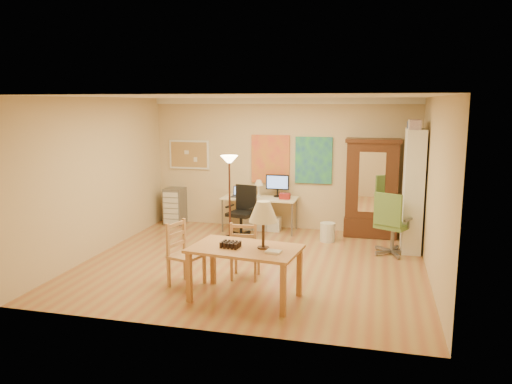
% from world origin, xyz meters
% --- Properties ---
extents(floor, '(5.50, 5.50, 0.00)m').
position_xyz_m(floor, '(0.00, 0.00, 0.00)').
color(floor, '#A05F38').
rests_on(floor, ground).
extents(crown_molding, '(5.50, 0.08, 0.12)m').
position_xyz_m(crown_molding, '(0.00, 2.46, 2.64)').
color(crown_molding, white).
rests_on(crown_molding, floor).
extents(corkboard, '(0.90, 0.04, 0.62)m').
position_xyz_m(corkboard, '(-2.05, 2.47, 1.50)').
color(corkboard, '#AA8950').
rests_on(corkboard, floor).
extents(art_panel_left, '(0.80, 0.04, 1.00)m').
position_xyz_m(art_panel_left, '(-0.25, 2.47, 1.45)').
color(art_panel_left, gold).
rests_on(art_panel_left, floor).
extents(art_panel_right, '(0.75, 0.04, 0.95)m').
position_xyz_m(art_panel_right, '(0.65, 2.47, 1.45)').
color(art_panel_right, '#255E94').
rests_on(art_panel_right, floor).
extents(dining_table, '(1.53, 1.03, 1.35)m').
position_xyz_m(dining_table, '(0.35, -1.46, 0.85)').
color(dining_table, '#9C5B33').
rests_on(dining_table, floor).
extents(ladder_chair_back, '(0.44, 0.43, 0.89)m').
position_xyz_m(ladder_chair_back, '(0.06, -0.70, 0.41)').
color(ladder_chair_back, '#A07949').
rests_on(ladder_chair_back, floor).
extents(ladder_chair_left, '(0.52, 0.53, 0.93)m').
position_xyz_m(ladder_chair_left, '(-0.72, -1.17, 0.44)').
color(ladder_chair_left, '#A07949').
rests_on(ladder_chair_left, floor).
extents(torchiere_lamp, '(0.31, 0.31, 1.70)m').
position_xyz_m(torchiere_lamp, '(-0.60, 0.69, 1.36)').
color(torchiere_lamp, '#3F2119').
rests_on(torchiere_lamp, floor).
extents(computer_desk, '(1.53, 0.67, 1.16)m').
position_xyz_m(computer_desk, '(-0.36, 2.15, 0.42)').
color(computer_desk, beige).
rests_on(computer_desk, floor).
extents(office_chair_black, '(0.62, 0.62, 1.01)m').
position_xyz_m(office_chair_black, '(-0.62, 1.56, 0.27)').
color(office_chair_black, black).
rests_on(office_chair_black, floor).
extents(office_chair_green, '(0.68, 0.68, 1.11)m').
position_xyz_m(office_chair_green, '(2.21, 1.07, 0.30)').
color(office_chair_green, slate).
rests_on(office_chair_green, floor).
extents(drawer_cart, '(0.39, 0.47, 0.78)m').
position_xyz_m(drawer_cart, '(-2.33, 2.28, 0.39)').
color(drawer_cart, slate).
rests_on(drawer_cart, floor).
extents(armoire, '(1.05, 0.50, 1.93)m').
position_xyz_m(armoire, '(1.83, 2.24, 0.84)').
color(armoire, '#381D0F').
rests_on(armoire, floor).
extents(bookshelf, '(0.32, 0.86, 2.16)m').
position_xyz_m(bookshelf, '(2.55, 1.50, 1.07)').
color(bookshelf, white).
rests_on(bookshelf, floor).
extents(wastebin, '(0.29, 0.29, 0.36)m').
position_xyz_m(wastebin, '(1.05, 1.64, 0.18)').
color(wastebin, silver).
rests_on(wastebin, floor).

